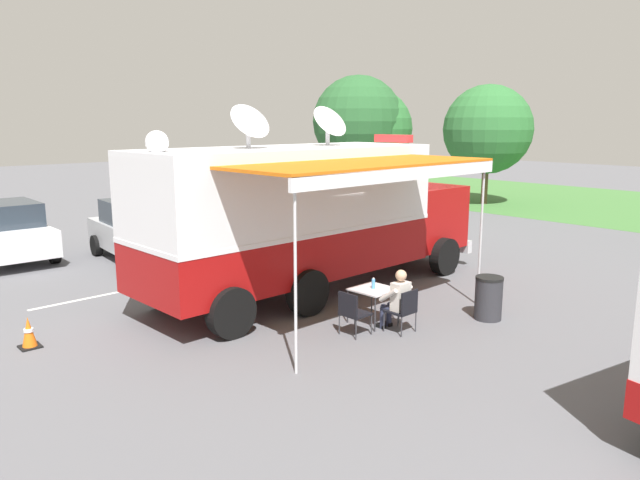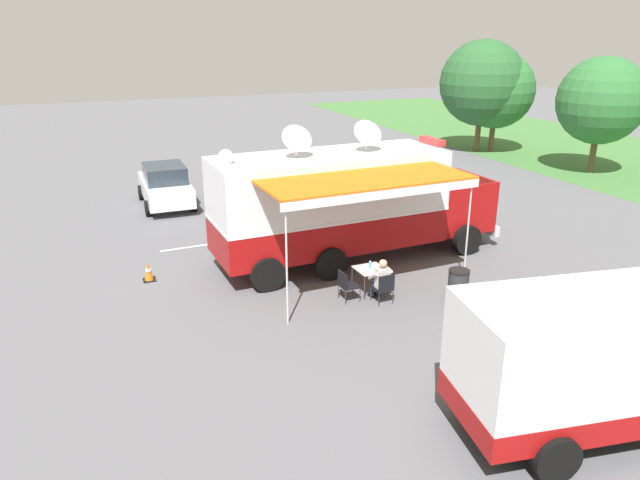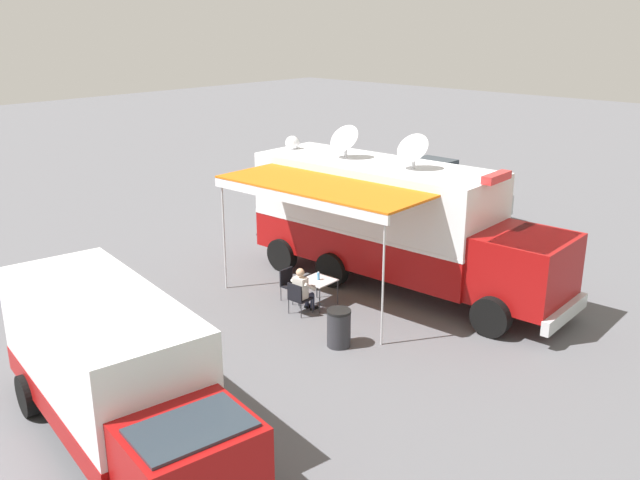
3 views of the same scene
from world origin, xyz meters
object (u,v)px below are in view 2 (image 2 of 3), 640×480
folding_chair_at_table (384,286)px  support_truck (625,359)px  command_truck (351,201)px  traffic_cone (149,272)px  folding_chair_beside_table (346,283)px  car_far_corner (250,192)px  seated_responder (381,279)px  trash_bin (458,285)px  folding_table (370,270)px  water_bottle (370,265)px  car_behind_truck (165,185)px

folding_chair_at_table → support_truck: size_ratio=0.12×
command_truck → traffic_cone: bearing=-96.4°
folding_chair_beside_table → support_truck: size_ratio=0.12×
folding_chair_beside_table → car_far_corner: size_ratio=0.20×
folding_chair_beside_table → traffic_cone: 5.96m
seated_responder → trash_bin: size_ratio=1.37×
support_truck → car_far_corner: size_ratio=1.63×
folding_table → water_bottle: size_ratio=3.69×
folding_chair_at_table → car_behind_truck: (-11.88, -3.97, 0.37)m
folding_chair_beside_table → trash_bin: trash_bin is taller
folding_table → support_truck: (7.02, 1.56, 0.71)m
folding_chair_at_table → folding_chair_beside_table: bearing=-122.9°
trash_bin → support_truck: 5.69m
seated_responder → car_far_corner: car_far_corner is taller
command_truck → water_bottle: command_truck is taller
seated_responder → trash_bin: bearing=67.5°
support_truck → folding_chair_beside_table: bearing=-160.4°
support_truck → car_behind_truck: size_ratio=1.67×
folding_chair_beside_table → car_far_corner: car_far_corner is taller
folding_table → folding_chair_beside_table: (0.24, -0.85, -0.16)m
folding_chair_at_table → support_truck: support_truck is taller
command_truck → trash_bin: 4.46m
support_truck → car_far_corner: bearing=-170.9°
water_bottle → folding_chair_at_table: (0.81, 0.02, -0.32)m
car_far_corner → support_truck: bearing=9.1°
support_truck → car_behind_truck: 18.94m
folding_table → trash_bin: (1.42, 1.97, -0.22)m
command_truck → support_truck: bearing=5.8°
trash_bin → car_behind_truck: (-12.51, -5.92, 0.42)m
water_bottle → car_behind_truck: car_behind_truck is taller
folding_chair_beside_table → car_behind_truck: size_ratio=0.21×
folding_chair_beside_table → traffic_cone: bearing=-125.9°
seated_responder → folding_chair_at_table: bearing=1.9°
car_behind_truck → car_far_corner: (2.41, 3.00, 0.00)m
traffic_cone → trash_bin: bearing=58.6°
support_truck → folding_table: bearing=-167.4°
command_truck → support_truck: (9.57, 0.97, -0.56)m
command_truck → folding_table: 2.91m
folding_chair_at_table → trash_bin: 2.05m
command_truck → folding_chair_beside_table: bearing=-27.4°
car_behind_truck → trash_bin: bearing=25.3°
seated_responder → traffic_cone: seated_responder is taller
trash_bin → support_truck: bearing=-4.2°
command_truck → folding_chair_at_table: (3.35, -0.57, -1.43)m
trash_bin → traffic_cone: trash_bin is taller
folding_table → support_truck: 7.23m
command_truck → car_far_corner: command_truck is taller
folding_chair_beside_table → car_far_corner: 8.92m
car_behind_truck → support_truck: bearing=16.9°
trash_bin → traffic_cone: 8.97m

